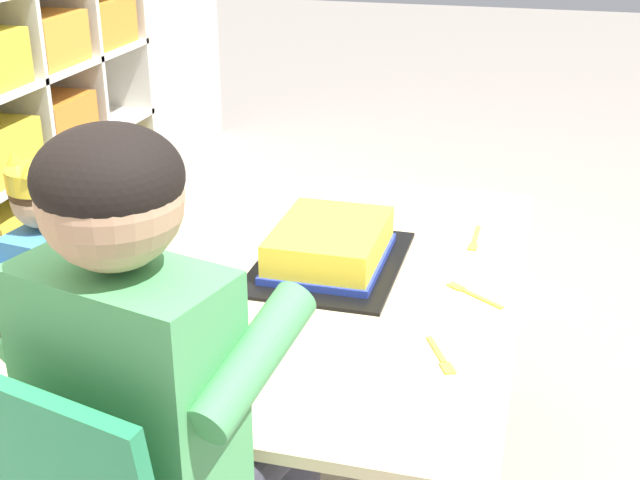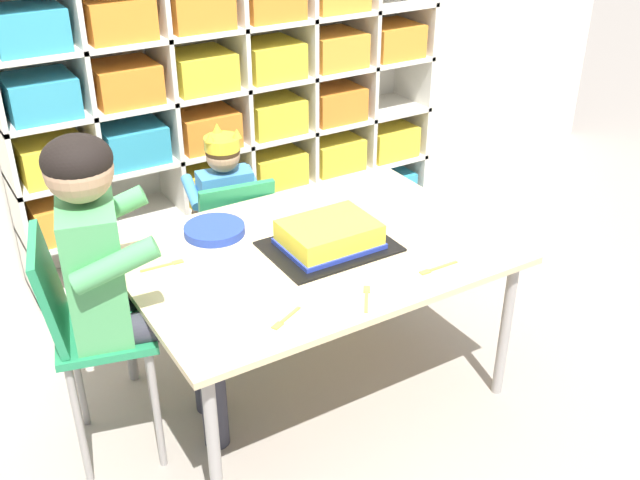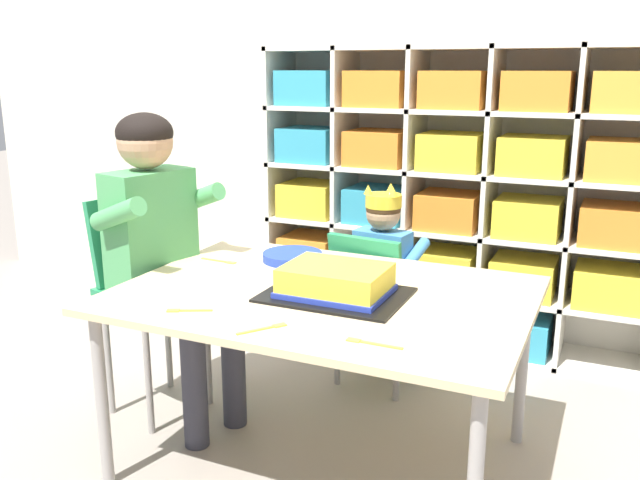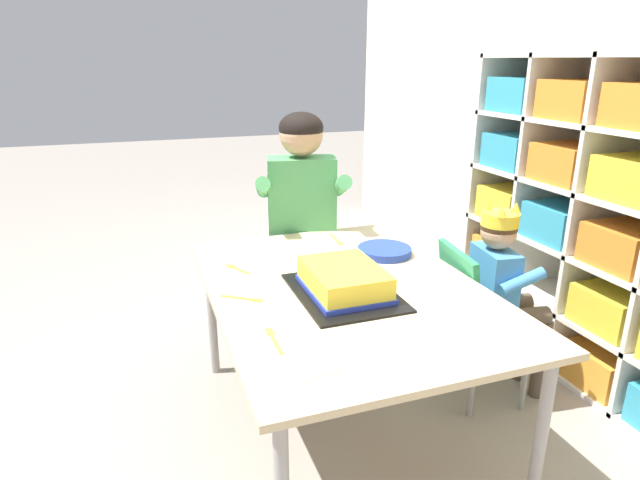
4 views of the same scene
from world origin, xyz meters
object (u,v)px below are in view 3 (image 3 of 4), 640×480
at_px(fork_at_table_front_edge, 265,328).
at_px(paper_plate_stack, 293,257).
at_px(activity_table, 324,305).
at_px(child_with_crown, 387,260).
at_px(adult_helper_seated, 163,233).
at_px(fork_scattered_mid_table, 370,343).
at_px(classroom_chair_blue, 374,299).
at_px(fork_beside_plate_stack, 186,310).
at_px(birthday_cake_on_tray, 336,283).
at_px(classroom_chair_adult_side, 145,280).
at_px(fork_by_napkin, 221,261).

bearing_deg(fork_at_table_front_edge, paper_plate_stack, -124.22).
distance_m(activity_table, paper_plate_stack, 0.36).
distance_m(activity_table, child_with_crown, 0.67).
relative_size(adult_helper_seated, fork_scattered_mid_table, 7.51).
bearing_deg(adult_helper_seated, fork_at_table_front_edge, -108.46).
distance_m(child_with_crown, paper_plate_stack, 0.47).
bearing_deg(paper_plate_stack, classroom_chair_blue, 56.40).
bearing_deg(activity_table, fork_beside_plate_stack, -131.59).
relative_size(birthday_cake_on_tray, fork_scattered_mid_table, 2.85).
bearing_deg(adult_helper_seated, classroom_chair_adult_side, 90.00).
height_order(birthday_cake_on_tray, fork_scattered_mid_table, birthday_cake_on_tray).
xyz_separation_m(classroom_chair_blue, fork_at_table_front_edge, (0.02, -0.91, 0.21)).
distance_m(classroom_chair_adult_side, fork_beside_plate_stack, 0.62).
bearing_deg(fork_beside_plate_stack, fork_by_napkin, 85.51).
bearing_deg(fork_by_napkin, fork_beside_plate_stack, 114.35).
height_order(classroom_chair_blue, adult_helper_seated, adult_helper_seated).
distance_m(activity_table, adult_helper_seated, 0.66).
distance_m(paper_plate_stack, fork_at_table_front_edge, 0.64).
height_order(activity_table, fork_scattered_mid_table, fork_scattered_mid_table).
bearing_deg(classroom_chair_blue, adult_helper_seated, 48.34).
distance_m(adult_helper_seated, fork_beside_plate_stack, 0.52).
xyz_separation_m(fork_scattered_mid_table, fork_at_table_front_edge, (-0.28, -0.02, 0.00)).
bearing_deg(child_with_crown, adult_helper_seated, 53.08).
height_order(classroom_chair_blue, fork_by_napkin, classroom_chair_blue).
relative_size(classroom_chair_blue, birthday_cake_on_tray, 1.53).
bearing_deg(child_with_crown, activity_table, 99.91).
distance_m(adult_helper_seated, paper_plate_stack, 0.46).
bearing_deg(birthday_cake_on_tray, fork_beside_plate_stack, -138.60).
relative_size(adult_helper_seated, fork_by_napkin, 7.70).
distance_m(fork_scattered_mid_table, fork_beside_plate_stack, 0.55).
xyz_separation_m(fork_beside_plate_stack, fork_by_napkin, (-0.18, 0.46, 0.00)).
xyz_separation_m(activity_table, paper_plate_stack, (-0.24, 0.26, 0.06)).
height_order(activity_table, child_with_crown, child_with_crown).
height_order(fork_at_table_front_edge, fork_by_napkin, same).
bearing_deg(fork_by_napkin, child_with_crown, -127.15).
distance_m(birthday_cake_on_tray, paper_plate_stack, 0.41).
bearing_deg(classroom_chair_blue, fork_beside_plate_stack, 82.42).
xyz_separation_m(birthday_cake_on_tray, paper_plate_stack, (-0.29, 0.29, -0.02)).
bearing_deg(child_with_crown, classroom_chair_blue, 90.74).
bearing_deg(activity_table, classroom_chair_blue, 93.72).
relative_size(activity_table, paper_plate_stack, 5.85).
xyz_separation_m(activity_table, fork_at_table_front_edge, (-0.02, -0.34, 0.05)).
height_order(child_with_crown, classroom_chair_adult_side, child_with_crown).
distance_m(classroom_chair_adult_side, fork_at_table_front_edge, 0.85).
xyz_separation_m(birthday_cake_on_tray, fork_scattered_mid_table, (0.22, -0.30, -0.04)).
bearing_deg(fork_by_napkin, paper_plate_stack, -150.17).
distance_m(activity_table, fork_scattered_mid_table, 0.42).
bearing_deg(fork_beside_plate_stack, paper_plate_stack, 59.82).
bearing_deg(adult_helper_seated, activity_table, -80.79).
relative_size(child_with_crown, adult_helper_seated, 0.74).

